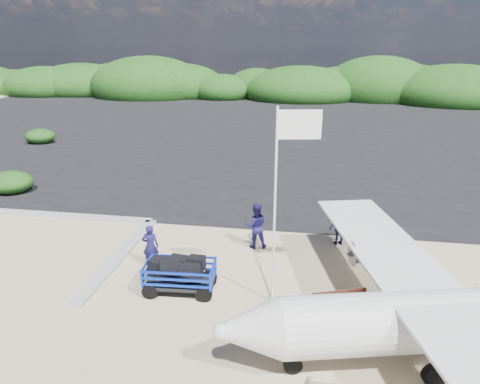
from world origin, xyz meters
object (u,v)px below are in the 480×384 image
object	(u,v)px
baggage_cart	(181,291)
crew_a	(150,246)
flagpole	(272,301)
aircraft_large	(466,150)
signboard	(336,331)
crew_c	(340,228)
crew_b	(256,226)

from	to	relation	value
baggage_cart	crew_a	xyz separation A→B (m)	(-1.63, 1.57, 0.84)
flagpole	crew_a	bearing A→B (deg)	160.67
crew_a	aircraft_large	size ratio (longest dim) A/B	0.12
baggage_cart	crew_a	world-z (taller)	crew_a
baggage_cart	flagpole	distance (m)	3.18
flagpole	signboard	bearing A→B (deg)	-31.77
baggage_cart	flagpole	size ratio (longest dim) A/B	0.40
baggage_cart	crew_c	distance (m)	7.30
crew_a	crew_c	bearing A→B (deg)	-170.05
baggage_cart	signboard	distance (m)	5.38
flagpole	crew_a	xyz separation A→B (m)	(-4.81, 1.69, 0.84)
crew_a	baggage_cart	bearing A→B (deg)	123.06
crew_a	aircraft_large	distance (m)	28.71
flagpole	aircraft_large	xyz separation A→B (m)	(13.48, 23.80, 0.00)
crew_a	flagpole	bearing A→B (deg)	147.77
flagpole	crew_b	size ratio (longest dim) A/B	3.32
crew_b	crew_c	size ratio (longest dim) A/B	1.28
signboard	crew_a	xyz separation A→B (m)	(-6.83, 2.94, 0.84)
signboard	crew_a	distance (m)	7.49
aircraft_large	signboard	bearing A→B (deg)	51.69
crew_c	baggage_cart	bearing A→B (deg)	23.20
crew_a	crew_b	distance (m)	4.36
crew_b	crew_c	bearing A→B (deg)	179.89
signboard	aircraft_large	world-z (taller)	aircraft_large
flagpole	crew_b	xyz separation A→B (m)	(-1.06, 3.91, 0.97)
signboard	aircraft_large	distance (m)	27.55
flagpole	crew_c	xyz separation A→B (m)	(2.42, 4.73, 0.76)
crew_b	aircraft_large	size ratio (longest dim) A/B	0.14
signboard	crew_b	size ratio (longest dim) A/B	0.89
crew_a	crew_b	bearing A→B (deg)	-162.24
crew_a	crew_c	distance (m)	7.84
signboard	aircraft_large	xyz separation A→B (m)	(11.45, 25.06, 0.00)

